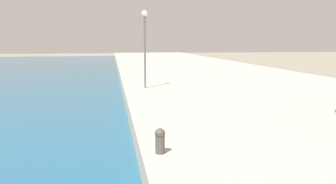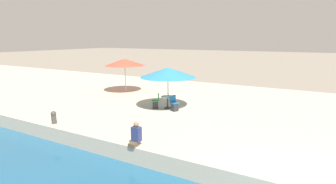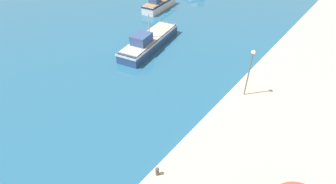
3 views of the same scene
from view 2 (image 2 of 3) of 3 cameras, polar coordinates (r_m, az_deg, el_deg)
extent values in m
cylinder|color=#B7B7B7|center=(15.93, 0.00, 0.11)|extent=(0.06, 0.06, 2.06)
cone|color=teal|center=(15.74, 0.00, 4.30)|extent=(3.36, 3.36, 0.59)
cylinder|color=#B7B7B7|center=(21.08, -9.27, 3.05)|extent=(0.06, 0.06, 2.26)
cone|color=#E04C38|center=(20.94, -9.38, 6.45)|extent=(3.14, 3.14, 0.55)
cylinder|color=#333338|center=(16.10, -0.10, -3.46)|extent=(0.44, 0.44, 0.04)
cylinder|color=#333338|center=(16.02, -0.10, -2.32)|extent=(0.08, 0.08, 0.70)
cylinder|color=beige|center=(15.93, -0.10, -1.03)|extent=(0.80, 0.80, 0.04)
cube|color=#2D2D33|center=(15.45, 1.44, -3.33)|extent=(0.46, 0.46, 0.45)
cube|color=#1E66A3|center=(15.39, 1.45, -2.41)|extent=(0.54, 0.54, 0.06)
cube|color=#1E66A3|center=(15.49, 1.03, -1.44)|extent=(0.38, 0.24, 0.40)
cube|color=#2D2D33|center=(16.02, -2.78, -2.80)|extent=(0.47, 0.47, 0.45)
cube|color=#2D8E42|center=(15.96, -2.79, -1.91)|extent=(0.55, 0.55, 0.06)
cube|color=#2D8E42|center=(15.91, -2.08, -1.09)|extent=(0.37, 0.27, 0.40)
cube|color=brown|center=(10.66, -7.48, -11.25)|extent=(0.39, 0.28, 0.16)
cube|color=navy|center=(10.67, -6.89, -9.05)|extent=(0.26, 0.36, 0.59)
sphere|color=#9E704C|center=(10.54, -6.94, -7.01)|extent=(0.21, 0.21, 0.21)
cylinder|color=#4C4742|center=(14.38, -23.58, -5.46)|extent=(0.24, 0.24, 0.45)
sphere|color=#4C4742|center=(14.30, -23.68, -4.32)|extent=(0.26, 0.26, 0.26)
camera|label=1|loc=(7.90, 4.04, 1.42)|focal=35.00mm
camera|label=3|loc=(18.80, 19.89, 45.33)|focal=28.00mm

